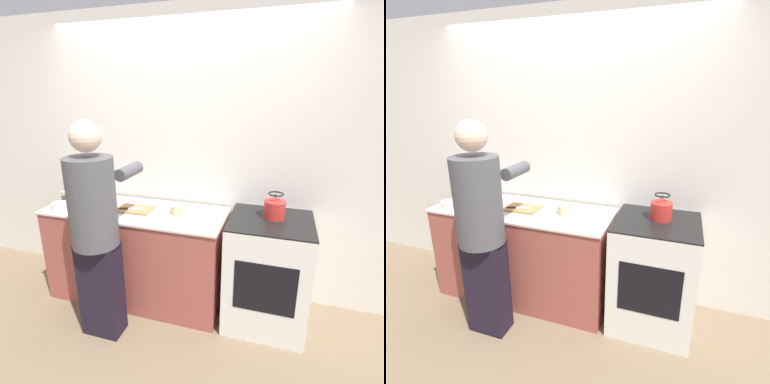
% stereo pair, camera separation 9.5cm
% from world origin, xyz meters
% --- Properties ---
extents(ground_plane, '(12.00, 12.00, 0.00)m').
position_xyz_m(ground_plane, '(0.00, 0.00, 0.00)').
color(ground_plane, '#7A664C').
extents(wall_back, '(8.00, 0.05, 2.60)m').
position_xyz_m(wall_back, '(0.00, 0.68, 1.30)').
color(wall_back, silver).
rests_on(wall_back, ground_plane).
extents(counter, '(1.64, 0.64, 0.89)m').
position_xyz_m(counter, '(-0.35, 0.31, 0.44)').
color(counter, '#9E4C42').
rests_on(counter, ground_plane).
extents(oven, '(0.65, 0.61, 0.94)m').
position_xyz_m(oven, '(0.83, 0.30, 0.47)').
color(oven, silver).
rests_on(oven, ground_plane).
extents(person, '(0.39, 0.63, 1.72)m').
position_xyz_m(person, '(-0.41, -0.20, 0.93)').
color(person, black).
rests_on(person, ground_plane).
extents(cutting_board, '(0.33, 0.21, 0.02)m').
position_xyz_m(cutting_board, '(-0.36, 0.30, 0.90)').
color(cutting_board, '#A87A4C').
rests_on(cutting_board, counter).
extents(knife, '(0.22, 0.10, 0.01)m').
position_xyz_m(knife, '(-0.38, 0.28, 0.91)').
color(knife, silver).
rests_on(knife, cutting_board).
extents(kettle, '(0.17, 0.17, 0.21)m').
position_xyz_m(kettle, '(0.85, 0.35, 1.03)').
color(kettle, red).
rests_on(kettle, oven).
extents(bowl_prep, '(0.13, 0.13, 0.08)m').
position_xyz_m(bowl_prep, '(0.05, 0.33, 0.93)').
color(bowl_prep, '#C6B789').
rests_on(bowl_prep, counter).
extents(bowl_mixing, '(0.15, 0.15, 0.06)m').
position_xyz_m(bowl_mixing, '(-1.00, 0.12, 0.92)').
color(bowl_mixing, silver).
rests_on(bowl_mixing, counter).
extents(canister_jar, '(0.13, 0.13, 0.19)m').
position_xyz_m(canister_jar, '(-0.75, 0.29, 0.98)').
color(canister_jar, '#4C4C51').
rests_on(canister_jar, counter).
extents(book_stack, '(0.22, 0.25, 0.10)m').
position_xyz_m(book_stack, '(-1.03, 0.38, 0.94)').
color(book_stack, olive).
rests_on(book_stack, counter).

